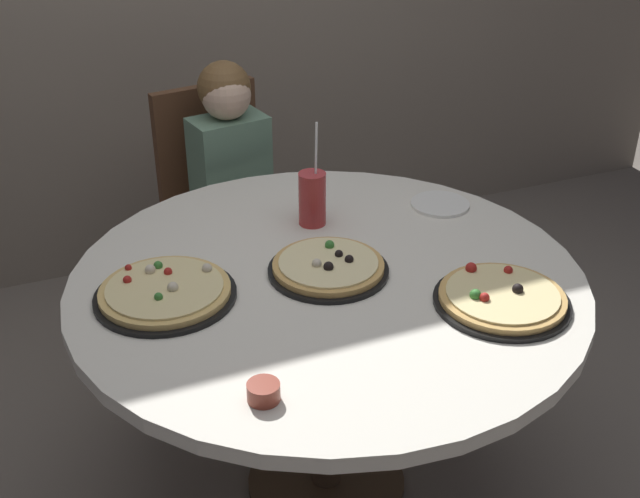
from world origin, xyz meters
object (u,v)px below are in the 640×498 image
Objects in this scene: dining_table at (327,301)px; diner_child at (243,231)px; pizza_veggie at (328,267)px; plate_small at (440,204)px; chair_wooden at (221,200)px; soda_cup at (312,198)px; pizza_cheese at (502,298)px; sauce_bowl at (263,392)px; pizza_pepperoni at (165,292)px.

diner_child is (0.01, 0.81, -0.18)m from dining_table.
plate_small is (0.47, 0.24, -0.01)m from pizza_veggie.
soda_cup reaches higher than chair_wooden.
soda_cup is at bearing 76.39° from pizza_veggie.
chair_wooden is 0.92m from plate_small.
diner_child is 1.18m from pizza_cheese.
diner_child reaches higher than dining_table.
diner_child reaches higher than chair_wooden.
sauce_bowl is at bearing -169.82° from pizza_cheese.
pizza_cheese reaches higher than pizza_veggie.
dining_table is 4.01× the size of pizza_cheese.
dining_table is 0.34m from soda_cup.
chair_wooden is at bearing 77.76° from sauce_bowl.
soda_cup reaches higher than pizza_pepperoni.
dining_table is 0.55m from plate_small.
pizza_veggie is 0.43m from pizza_pepperoni.
chair_wooden is 0.19m from diner_child.
pizza_veggie is at bearing 137.80° from pizza_cheese.
pizza_cheese is 0.64m from soda_cup.
diner_child is at bearing 89.13° from dining_table.
chair_wooden reaches higher than dining_table.
sauce_bowl is (-0.32, -0.41, 0.10)m from dining_table.
chair_wooden reaches higher than plate_small.
soda_cup is (0.07, 0.29, 0.17)m from dining_table.
plate_small is (0.50, -0.74, 0.22)m from chair_wooden.
dining_table is 19.35× the size of sauce_bowl.
dining_table is at bearing -104.47° from soda_cup.
sauce_bowl is 1.04m from plate_small.
sauce_bowl reaches higher than dining_table.
plate_small is (0.90, 0.19, -0.01)m from pizza_pepperoni.
pizza_cheese is at bearing -74.50° from chair_wooden.
soda_cup reaches higher than plate_small.
plate_small is at bearing 26.93° from dining_table.
sauce_bowl is at bearing -127.66° from pizza_veggie.
sauce_bowl is at bearing -105.18° from diner_child.
soda_cup is (-0.27, 0.58, 0.06)m from pizza_cheese.
dining_table is 1.00m from chair_wooden.
soda_cup is 1.71× the size of plate_small.
sauce_bowl reaches higher than plate_small.
dining_table is at bearing -89.14° from chair_wooden.
chair_wooden is 0.77m from soda_cup.
soda_cup is at bearing 174.22° from plate_small.
diner_child is at bearing -81.43° from chair_wooden.
pizza_pepperoni is at bearing -167.87° from plate_small.
sauce_bowl is (-0.39, -0.70, -0.06)m from soda_cup.
soda_cup is 0.42m from plate_small.
diner_child is 0.63m from soda_cup.
diner_child reaches higher than pizza_veggie.
pizza_pepperoni is at bearing 174.17° from pizza_veggie.
chair_wooden is 2.81× the size of pizza_cheese.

